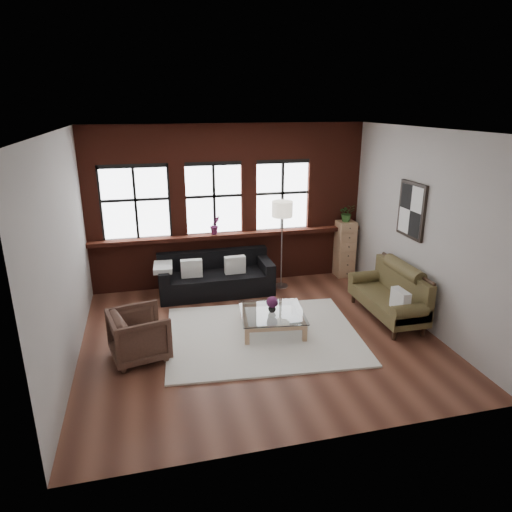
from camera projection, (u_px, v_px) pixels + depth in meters
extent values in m
plane|color=#4E281C|center=(259.00, 335.00, 7.35)|extent=(5.50, 5.50, 0.00)
plane|color=white|center=(259.00, 130.00, 6.33)|extent=(5.50, 5.50, 0.00)
plane|color=#A9A39E|center=(229.00, 206.00, 9.14)|extent=(5.50, 0.00, 5.50)
plane|color=#A9A39E|center=(320.00, 310.00, 4.54)|extent=(5.50, 0.00, 5.50)
plane|color=#A9A39E|center=(64.00, 254.00, 6.22)|extent=(0.00, 5.00, 5.00)
plane|color=#A9A39E|center=(422.00, 229.00, 7.46)|extent=(0.00, 5.00, 5.00)
cube|color=#4E1C12|center=(230.00, 235.00, 9.18)|extent=(5.50, 0.30, 0.08)
cube|color=silver|center=(263.00, 335.00, 7.34)|extent=(3.22, 2.63, 0.03)
cube|color=silver|center=(192.00, 268.00, 8.62)|extent=(0.40, 0.15, 0.34)
cube|color=silver|center=(235.00, 265.00, 8.81)|extent=(0.40, 0.15, 0.34)
cube|color=silver|center=(400.00, 300.00, 7.27)|extent=(0.15, 0.38, 0.34)
imported|color=#412A20|center=(139.00, 335.00, 6.61)|extent=(0.95, 0.94, 0.73)
imported|color=#B2B2B2|center=(272.00, 308.00, 7.39)|extent=(0.17, 0.17, 0.14)
sphere|color=#561D46|center=(272.00, 302.00, 7.35)|extent=(0.19, 0.19, 0.19)
cube|color=tan|center=(345.00, 249.00, 9.75)|extent=(0.37, 0.37, 1.20)
imported|color=#2D5923|center=(347.00, 213.00, 9.50)|extent=(0.37, 0.33, 0.37)
imported|color=#561D46|center=(215.00, 225.00, 9.01)|extent=(0.24, 0.22, 0.37)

